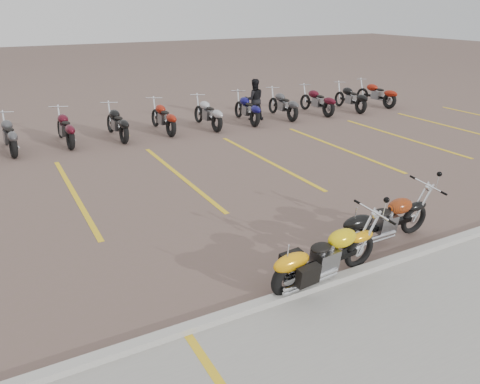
# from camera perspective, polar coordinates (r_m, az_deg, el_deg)

# --- Properties ---
(ground) EXTENTS (100.00, 100.00, 0.00)m
(ground) POSITION_cam_1_polar(r_m,az_deg,el_deg) (9.16, 1.98, -5.55)
(ground) COLOR brown
(ground) RESTS_ON ground
(curb) EXTENTS (60.00, 0.18, 0.12)m
(curb) POSITION_cam_1_polar(r_m,az_deg,el_deg) (7.72, 9.66, -11.12)
(curb) COLOR #ADAAA3
(curb) RESTS_ON ground
(parking_stripes) EXTENTS (38.00, 5.50, 0.01)m
(parking_stripes) POSITION_cam_1_polar(r_m,az_deg,el_deg) (12.48, -7.34, 1.98)
(parking_stripes) COLOR gold
(parking_stripes) RESTS_ON ground
(yellow_cruiser) EXTENTS (2.17, 0.38, 0.89)m
(yellow_cruiser) POSITION_cam_1_polar(r_m,az_deg,el_deg) (7.68, 9.99, -7.94)
(yellow_cruiser) COLOR black
(yellow_cruiser) RESTS_ON ground
(flame_cruiser) EXTENTS (2.13, 0.31, 0.88)m
(flame_cruiser) POSITION_cam_1_polar(r_m,az_deg,el_deg) (9.15, 17.00, -3.56)
(flame_cruiser) COLOR black
(flame_cruiser) RESTS_ON ground
(person_b) EXTENTS (0.91, 0.80, 1.58)m
(person_b) POSITION_cam_1_polar(r_m,az_deg,el_deg) (18.45, 1.74, 11.20)
(person_b) COLOR black
(person_b) RESTS_ON ground
(bg_bike_row) EXTENTS (22.10, 2.00, 1.10)m
(bg_bike_row) POSITION_cam_1_polar(r_m,az_deg,el_deg) (16.37, -11.94, 8.50)
(bg_bike_row) COLOR black
(bg_bike_row) RESTS_ON ground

